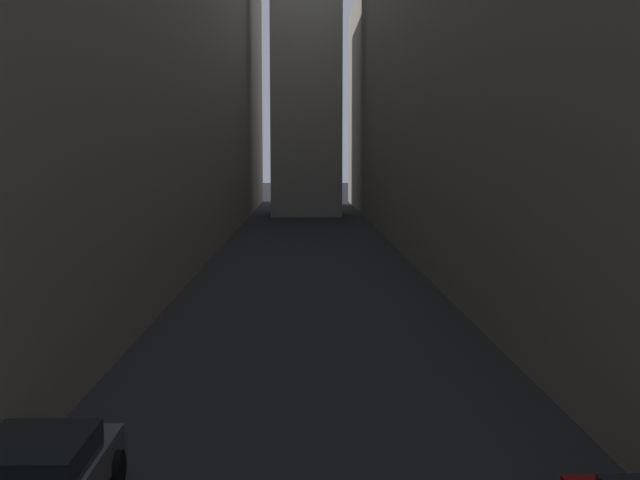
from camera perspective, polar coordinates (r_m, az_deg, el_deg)
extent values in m
plane|color=#232326|center=(47.48, -0.82, -0.93)|extent=(264.00, 264.00, 0.00)
cube|color=gray|center=(51.05, -15.14, 13.50)|extent=(13.49, 108.00, 25.15)
cube|color=gray|center=(51.28, 14.27, 12.37)|extent=(15.15, 108.00, 23.17)
cube|color=gray|center=(80.22, -1.00, 16.40)|extent=(6.76, 6.76, 40.52)
cube|color=black|center=(13.31, -19.67, -14.23)|extent=(1.60, 2.04, 0.48)
cylinder|color=black|center=(15.18, -20.95, -15.02)|extent=(0.22, 0.64, 0.64)
cylinder|color=black|center=(14.71, -14.31, -15.50)|extent=(0.22, 0.64, 0.64)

